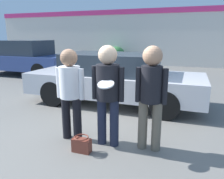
# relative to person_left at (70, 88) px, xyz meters

# --- Properties ---
(ground_plane) EXTENTS (56.00, 56.00, 0.00)m
(ground_plane) POSITION_rel_person_left_xyz_m (0.45, 0.30, -0.94)
(ground_plane) COLOR #66635E
(storefront_building) EXTENTS (24.00, 0.22, 3.36)m
(storefront_building) POSITION_rel_person_left_xyz_m (0.45, 10.48, 0.77)
(storefront_building) COLOR silver
(storefront_building) RESTS_ON ground
(person_left) EXTENTS (0.53, 0.36, 1.59)m
(person_left) POSITION_rel_person_left_xyz_m (0.00, 0.00, 0.00)
(person_left) COLOR black
(person_left) RESTS_ON ground
(person_middle_with_frisbee) EXTENTS (0.54, 0.57, 1.66)m
(person_middle_with_frisbee) POSITION_rel_person_left_xyz_m (0.68, 0.01, 0.06)
(person_middle_with_frisbee) COLOR #1E2338
(person_middle_with_frisbee) RESTS_ON ground
(person_right) EXTENTS (0.49, 0.32, 1.66)m
(person_right) POSITION_rel_person_left_xyz_m (1.36, 0.10, 0.04)
(person_right) COLOR #665B4C
(person_right) RESTS_ON ground
(parked_car_near) EXTENTS (4.60, 1.78, 1.35)m
(parked_car_near) POSITION_rel_person_left_xyz_m (-0.00, 2.28, -0.25)
(parked_car_near) COLOR silver
(parked_car_near) RESTS_ON ground
(parked_car_far) EXTENTS (4.30, 1.92, 1.59)m
(parked_car_far) POSITION_rel_person_left_xyz_m (-5.32, 5.10, -0.15)
(parked_car_far) COLOR #334784
(parked_car_far) RESTS_ON ground
(shrub) EXTENTS (1.15, 1.15, 1.15)m
(shrub) POSITION_rel_person_left_xyz_m (-2.45, 9.72, -0.36)
(shrub) COLOR #387A3D
(shrub) RESTS_ON ground
(handbag) EXTENTS (0.30, 0.23, 0.26)m
(handbag) POSITION_rel_person_left_xyz_m (0.37, -0.37, -0.81)
(handbag) COLOR brown
(handbag) RESTS_ON ground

